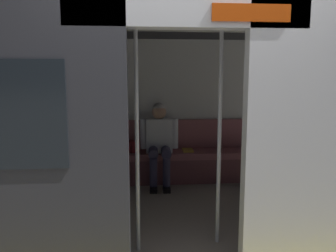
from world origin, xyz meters
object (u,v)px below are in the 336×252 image
object	(u,v)px
train_car	(166,83)
book	(188,150)
bench_seat	(163,159)
person_seated	(159,138)
grab_pole_door	(137,137)
handbag	(131,147)
grab_pole_far	(219,134)

from	to	relation	value
train_car	book	xyz separation A→B (m)	(-0.42, -1.17, -1.02)
train_car	bench_seat	world-z (taller)	train_car
person_seated	grab_pole_door	size ratio (longest dim) A/B	0.57
person_seated	handbag	xyz separation A→B (m)	(0.41, -0.10, -0.14)
handbag	book	size ratio (longest dim) A/B	1.18
person_seated	book	world-z (taller)	person_seated
person_seated	book	bearing A→B (deg)	-167.22
person_seated	book	distance (m)	0.49
train_car	grab_pole_far	world-z (taller)	train_car
book	handbag	bearing A→B (deg)	0.33
handbag	grab_pole_door	bearing A→B (deg)	92.87
train_car	book	distance (m)	1.61
bench_seat	book	world-z (taller)	book
grab_pole_door	person_seated	bearing A→B (deg)	-99.19
person_seated	book	size ratio (longest dim) A/B	5.36
train_car	grab_pole_far	bearing A→B (deg)	119.05
grab_pole_door	grab_pole_far	size ratio (longest dim) A/B	1.00
handbag	bench_seat	bearing A→B (deg)	174.39
handbag	grab_pole_door	xyz separation A→B (m)	(-0.10, 2.02, 0.51)
grab_pole_far	bench_seat	bearing A→B (deg)	-78.80
bench_seat	book	bearing A→B (deg)	-172.98
bench_seat	grab_pole_door	distance (m)	2.13
person_seated	grab_pole_far	distance (m)	1.92
person_seated	handbag	world-z (taller)	person_seated
grab_pole_door	bench_seat	bearing A→B (deg)	-100.73
grab_pole_far	handbag	bearing A→B (deg)	-66.31
person_seated	handbag	bearing A→B (deg)	-13.55
handbag	grab_pole_far	xyz separation A→B (m)	(-0.85, 1.93, 0.51)
train_car	person_seated	size ratio (longest dim) A/B	5.42
train_car	grab_pole_far	distance (m)	0.98
person_seated	grab_pole_door	bearing A→B (deg)	80.81
bench_seat	person_seated	size ratio (longest dim) A/B	2.70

